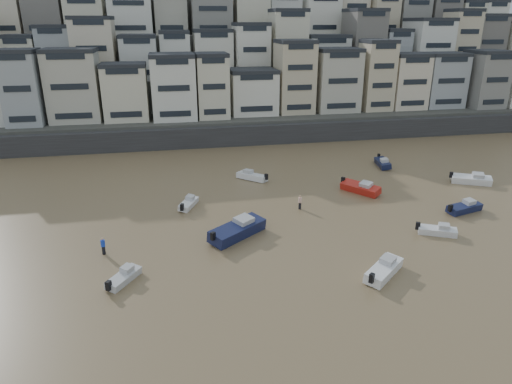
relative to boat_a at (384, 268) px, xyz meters
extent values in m
cube|color=#38383A|center=(-2.45, 47.22, 1.01)|extent=(140.00, 3.00, 3.50)
cube|color=#4C4C47|center=(2.55, 54.22, 1.26)|extent=(140.00, 14.00, 4.00)
cube|color=#4C4C47|center=(2.55, 66.22, 4.26)|extent=(140.00, 14.00, 10.00)
cube|color=#4C4C47|center=(2.55, 78.22, 8.26)|extent=(140.00, 14.00, 18.00)
cube|color=#4C4C47|center=(2.55, 90.22, 12.26)|extent=(140.00, 16.00, 26.00)
cube|color=#4C4C47|center=(2.55, 104.22, 15.26)|extent=(140.00, 18.00, 32.00)
camera|label=1|loc=(-17.88, -32.10, 20.29)|focal=32.00mm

